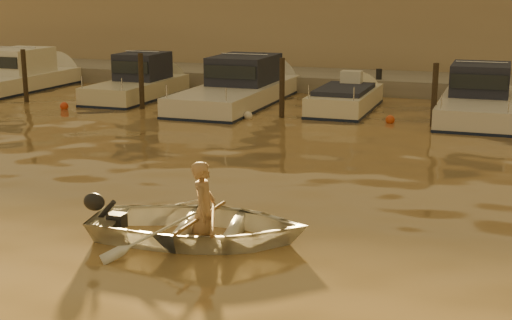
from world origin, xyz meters
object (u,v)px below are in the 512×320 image
at_px(person, 204,210).
at_px(moored_boat_1, 137,83).
at_px(moored_boat_3, 345,104).
at_px(waterfront_building, 364,26).
at_px(dinghy, 199,225).
at_px(moored_boat_4, 478,99).
at_px(moored_boat_0, 10,76).
at_px(moored_boat_2, 237,87).

relative_size(person, moored_boat_1, 0.27).
xyz_separation_m(moored_boat_3, waterfront_building, (-1.50, 11.00, 2.17)).
distance_m(moored_boat_1, waterfront_building, 13.10).
bearing_deg(moored_boat_1, moored_boat_3, 0.00).
bearing_deg(person, moored_boat_3, -7.42).
relative_size(dinghy, moored_boat_1, 0.61).
bearing_deg(moored_boat_4, waterfront_building, 118.82).
bearing_deg(moored_boat_0, moored_boat_1, 0.00).
distance_m(moored_boat_4, waterfront_building, 12.68).
xyz_separation_m(person, moored_boat_2, (-4.78, 14.23, 0.07)).
bearing_deg(moored_boat_2, moored_boat_1, 180.00).
bearing_deg(moored_boat_1, waterfront_building, 57.91).
relative_size(moored_boat_3, waterfront_building, 0.12).
bearing_deg(waterfront_building, moored_boat_4, -61.18).
relative_size(dinghy, moored_boat_2, 0.43).
xyz_separation_m(moored_boat_0, moored_boat_2, (10.30, 0.00, 0.00)).
height_order(person, waterfront_building, waterfront_building).
bearing_deg(moored_boat_0, waterfront_building, 40.35).
distance_m(person, waterfront_building, 25.38).
distance_m(dinghy, moored_boat_0, 20.68).
bearing_deg(moored_boat_0, moored_boat_3, 0.00).
distance_m(moored_boat_3, waterfront_building, 11.31).
bearing_deg(dinghy, moored_boat_4, -25.70).
bearing_deg(moored_boat_2, moored_boat_0, 180.00).
height_order(moored_boat_2, moored_boat_3, moored_boat_2).
xyz_separation_m(moored_boat_3, moored_boat_4, (4.55, 0.00, 0.40)).
bearing_deg(moored_boat_3, dinghy, -87.85).
bearing_deg(moored_boat_4, moored_boat_2, 180.00).
distance_m(moored_boat_2, waterfront_building, 11.45).
distance_m(dinghy, person, 0.30).
distance_m(moored_boat_1, moored_boat_4, 12.95).
xyz_separation_m(moored_boat_1, moored_boat_2, (4.25, 0.00, 0.00)).
bearing_deg(moored_boat_4, dinghy, -105.73).
bearing_deg(waterfront_building, person, -85.16).
distance_m(dinghy, moored_boat_2, 15.00).
distance_m(dinghy, moored_boat_1, 16.82).
relative_size(person, moored_boat_4, 0.23).
height_order(person, moored_boat_2, moored_boat_2).
xyz_separation_m(dinghy, moored_boat_1, (-8.94, 14.24, 0.35)).
height_order(person, moored_boat_4, moored_boat_4).
relative_size(moored_boat_1, waterfront_building, 0.14).
xyz_separation_m(moored_boat_1, moored_boat_4, (12.95, 0.00, 0.00)).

